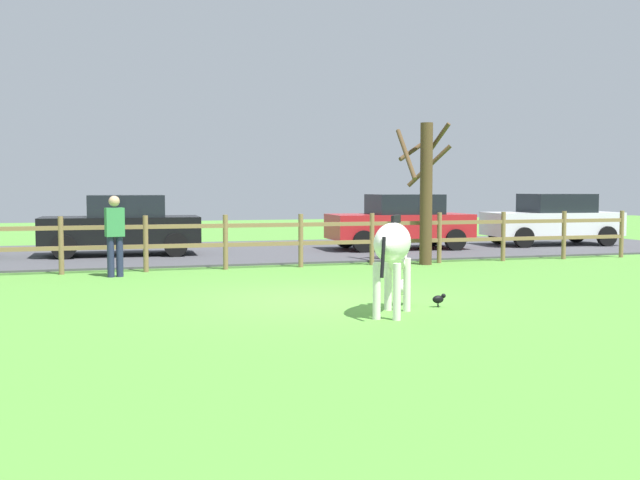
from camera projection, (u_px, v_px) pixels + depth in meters
The scene contains 10 objects.
ground_plane at pixel (321, 300), 12.36m from camera, with size 60.00×60.00×0.00m, color #549338.
parking_asphalt at pixel (225, 252), 21.25m from camera, with size 28.00×7.40×0.05m, color #47474C.
paddock_fence at pixel (225, 238), 16.89m from camera, with size 20.72×0.11×1.21m.
bare_tree at pixel (425, 188), 17.92m from camera, with size 1.30×1.29×3.32m.
zebra at pixel (394, 250), 10.91m from camera, with size 1.25×1.69×1.41m.
crow_on_grass at pixel (439, 299), 11.60m from camera, with size 0.22×0.10×0.20m.
parked_car_red at pixel (401, 221), 21.88m from camera, with size 4.05×1.99×1.56m.
parked_car_black at pixel (122, 225), 19.92m from camera, with size 4.07×2.01×1.56m.
parked_car_white at pixel (553, 219), 23.46m from camera, with size 4.11×2.12×1.56m.
visitor_near_fence at pixel (115, 232), 15.46m from camera, with size 0.40×0.28×1.64m.
Camera 1 is at (-3.51, -11.75, 1.81)m, focal length 43.16 mm.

